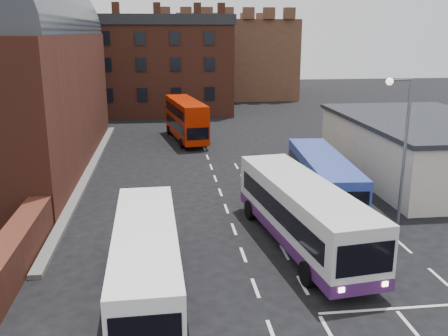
{
  "coord_description": "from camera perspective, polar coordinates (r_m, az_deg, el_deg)",
  "views": [
    {
      "loc": [
        -3.51,
        -19.01,
        10.2
      ],
      "look_at": [
        0.0,
        10.0,
        2.2
      ],
      "focal_mm": 40.0,
      "sensor_mm": 36.0,
      "label": 1
    }
  ],
  "objects": [
    {
      "name": "ground",
      "position": [
        21.86,
        3.23,
        -12.53
      ],
      "size": [
        180.0,
        180.0,
        0.0
      ],
      "primitive_type": "plane",
      "color": "black"
    },
    {
      "name": "railway_station",
      "position": [
        41.85,
        -23.96,
        10.51
      ],
      "size": [
        12.0,
        28.0,
        16.0
      ],
      "color": "#602B1E",
      "rests_on": "ground"
    },
    {
      "name": "forecourt_wall",
      "position": [
        23.93,
        -22.81,
        -8.83
      ],
      "size": [
        1.2,
        10.0,
        1.8
      ],
      "primitive_type": "cube",
      "color": "#602B1E",
      "rests_on": "ground"
    },
    {
      "name": "cream_building",
      "position": [
        38.69,
        21.88,
        2.19
      ],
      "size": [
        10.4,
        16.4,
        4.25
      ],
      "color": "beige",
      "rests_on": "ground"
    },
    {
      "name": "brick_terrace",
      "position": [
        65.23,
        -9.24,
        10.98
      ],
      "size": [
        22.0,
        10.0,
        11.0
      ],
      "primitive_type": "cube",
      "color": "brown",
      "rests_on": "ground"
    },
    {
      "name": "castle_keep",
      "position": [
        85.64,
        -0.53,
        12.49
      ],
      "size": [
        22.0,
        22.0,
        12.0
      ],
      "primitive_type": "cube",
      "color": "brown",
      "rests_on": "ground"
    },
    {
      "name": "bus_white_outbound",
      "position": [
        20.03,
        -8.9,
        -9.98
      ],
      "size": [
        2.89,
        10.65,
        2.89
      ],
      "rotation": [
        0.0,
        0.0,
        0.03
      ],
      "color": "white",
      "rests_on": "ground"
    },
    {
      "name": "bus_white_inbound",
      "position": [
        24.45,
        8.93,
        -4.73
      ],
      "size": [
        4.21,
        12.05,
        3.22
      ],
      "rotation": [
        0.0,
        0.0,
        3.27
      ],
      "color": "silver",
      "rests_on": "ground"
    },
    {
      "name": "bus_blue",
      "position": [
        31.0,
        11.25,
        -0.86
      ],
      "size": [
        3.29,
        10.83,
        2.91
      ],
      "rotation": [
        0.0,
        0.0,
        3.07
      ],
      "color": "#2A409B",
      "rests_on": "ground"
    },
    {
      "name": "bus_red_double",
      "position": [
        48.24,
        -4.37,
        5.57
      ],
      "size": [
        3.79,
        10.01,
        3.91
      ],
      "rotation": [
        0.0,
        0.0,
        3.31
      ],
      "color": "#A71A00",
      "rests_on": "ground"
    },
    {
      "name": "street_lamp",
      "position": [
        26.7,
        19.62,
        2.91
      ],
      "size": [
        1.59,
        0.67,
        8.08
      ],
      "rotation": [
        0.0,
        0.0,
        0.3
      ],
      "color": "slate",
      "rests_on": "ground"
    },
    {
      "name": "pedestrian_red",
      "position": [
        17.28,
        -10.18,
        -18.36
      ],
      "size": [
        0.59,
        0.57,
        1.37
      ],
      "primitive_type": "imported",
      "rotation": [
        0.0,
        0.0,
        3.84
      ],
      "color": "maroon",
      "rests_on": "ground"
    },
    {
      "name": "pedestrian_beige",
      "position": [
        19.86,
        -12.07,
        -13.4
      ],
      "size": [
        0.88,
        0.76,
        1.54
      ],
      "primitive_type": "imported",
      "rotation": [
        0.0,
        0.0,
        3.42
      ],
      "color": "gray",
      "rests_on": "ground"
    }
  ]
}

